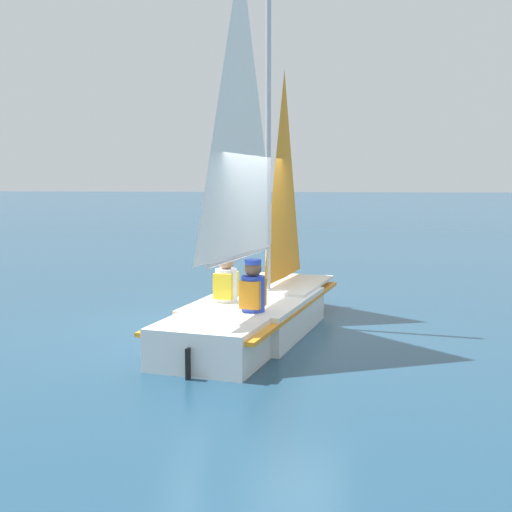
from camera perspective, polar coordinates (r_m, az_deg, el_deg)
The scene contains 4 objects.
ground_plane at distance 9.24m, azimuth 0.00°, elevation -6.79°, with size 260.00×260.00×0.00m, color navy.
sailboat_main at distance 9.06m, azimuth -0.08°, elevation -2.34°, with size 2.16×4.66×5.17m.
sailor_helm at distance 8.84m, azimuth -2.67°, elevation -3.23°, with size 0.35×0.38×1.16m.
sailor_crew at distance 8.17m, azimuth -0.26°, elevation -4.03°, with size 0.35×0.38×1.16m.
Camera 1 is at (1.38, -8.88, 2.14)m, focal length 45.00 mm.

